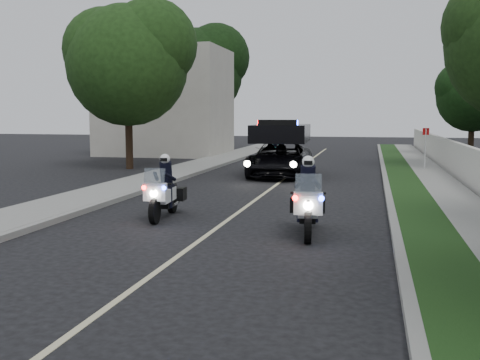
% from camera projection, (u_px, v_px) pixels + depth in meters
% --- Properties ---
extents(ground, '(120.00, 120.00, 0.00)m').
position_uv_depth(ground, '(172.00, 261.00, 10.26)').
color(ground, black).
rests_on(ground, ground).
extents(curb_right, '(0.20, 60.00, 0.15)m').
position_uv_depth(curb_right, '(388.00, 192.00, 18.98)').
color(curb_right, gray).
rests_on(curb_right, ground).
extents(grass_verge, '(1.20, 60.00, 0.16)m').
position_uv_depth(grass_verge, '(409.00, 192.00, 18.82)').
color(grass_verge, '#193814').
rests_on(grass_verge, ground).
extents(sidewalk_right, '(1.40, 60.00, 0.16)m').
position_uv_depth(sidewalk_right, '(450.00, 193.00, 18.52)').
color(sidewalk_right, gray).
rests_on(sidewalk_right, ground).
extents(curb_left, '(0.20, 60.00, 0.15)m').
position_uv_depth(curb_left, '(161.00, 185.00, 20.85)').
color(curb_left, gray).
rests_on(curb_left, ground).
extents(sidewalk_left, '(2.00, 60.00, 0.16)m').
position_uv_depth(sidewalk_left, '(134.00, 184.00, 21.10)').
color(sidewalk_left, gray).
rests_on(sidewalk_left, ground).
extents(building_far, '(8.00, 6.00, 7.00)m').
position_uv_depth(building_far, '(165.00, 102.00, 37.27)').
color(building_far, '#A8A396').
rests_on(building_far, ground).
extents(lane_marking, '(0.12, 50.00, 0.01)m').
position_uv_depth(lane_marking, '(269.00, 190.00, 19.92)').
color(lane_marking, '#BFB78C').
rests_on(lane_marking, ground).
extents(police_moto_left, '(0.85, 2.02, 1.67)m').
position_uv_depth(police_moto_left, '(164.00, 218.00, 14.56)').
color(police_moto_left, white).
rests_on(police_moto_left, ground).
extents(police_moto_right, '(0.98, 2.16, 1.77)m').
position_uv_depth(police_moto_right, '(307.00, 234.00, 12.55)').
color(police_moto_right, silver).
rests_on(police_moto_right, ground).
extents(police_suv, '(2.79, 5.57, 2.65)m').
position_uv_depth(police_suv, '(280.00, 176.00, 24.53)').
color(police_suv, black).
rests_on(police_suv, ground).
extents(bicycle, '(0.67, 1.63, 0.83)m').
position_uv_depth(bicycle, '(277.00, 157.00, 35.36)').
color(bicycle, black).
rests_on(bicycle, ground).
extents(cyclist, '(0.64, 0.44, 1.74)m').
position_uv_depth(cyclist, '(277.00, 157.00, 35.36)').
color(cyclist, black).
rests_on(cyclist, ground).
extents(sign_post, '(0.43, 0.43, 2.13)m').
position_uv_depth(sign_post, '(424.00, 171.00, 26.50)').
color(sign_post, '#A5220B').
rests_on(sign_post, ground).
extents(tree_right_e, '(5.43, 5.43, 7.45)m').
position_uv_depth(tree_right_e, '(470.00, 157.00, 35.23)').
color(tree_right_e, black).
rests_on(tree_right_e, ground).
extents(tree_left_near, '(6.00, 6.00, 9.83)m').
position_uv_depth(tree_left_near, '(130.00, 169.00, 27.78)').
color(tree_left_near, '#204316').
rests_on(tree_left_near, ground).
extents(tree_left_far, '(7.93, 7.93, 11.28)m').
position_uv_depth(tree_left_far, '(199.00, 150.00, 42.95)').
color(tree_left_far, black).
rests_on(tree_left_far, ground).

